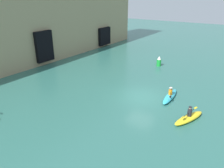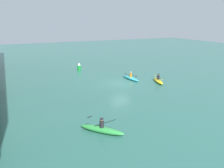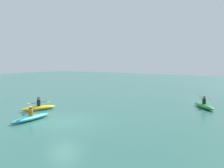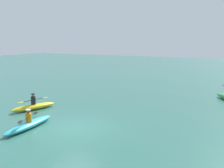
# 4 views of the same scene
# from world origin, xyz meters

# --- Properties ---
(ground_plane) EXTENTS (120.00, 120.00, 0.00)m
(ground_plane) POSITION_xyz_m (0.00, 0.00, 0.00)
(ground_plane) COLOR #2D665B
(cliff_bluff) EXTENTS (44.00, 7.36, 14.61)m
(cliff_bluff) POSITION_xyz_m (1.22, 18.69, 7.28)
(cliff_bluff) COLOR #9E8966
(cliff_bluff) RESTS_ON ground
(kayak_cyan) EXTENTS (3.63, 0.98, 1.06)m
(kayak_cyan) POSITION_xyz_m (1.16, -2.27, 0.22)
(kayak_cyan) COLOR #33B2C6
(kayak_cyan) RESTS_ON ground
(kayak_yellow) EXTENTS (3.23, 1.72, 1.15)m
(kayak_yellow) POSITION_xyz_m (-1.68, -4.80, 0.24)
(kayak_yellow) COLOR yellow
(kayak_yellow) RESTS_ON ground
(marker_buoy) EXTENTS (0.57, 0.57, 1.31)m
(marker_buoy) POSITION_xyz_m (9.64, 2.43, 0.61)
(marker_buoy) COLOR green
(marker_buoy) RESTS_ON ground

